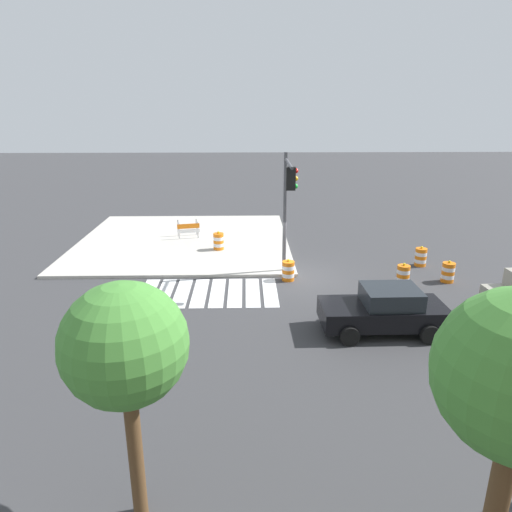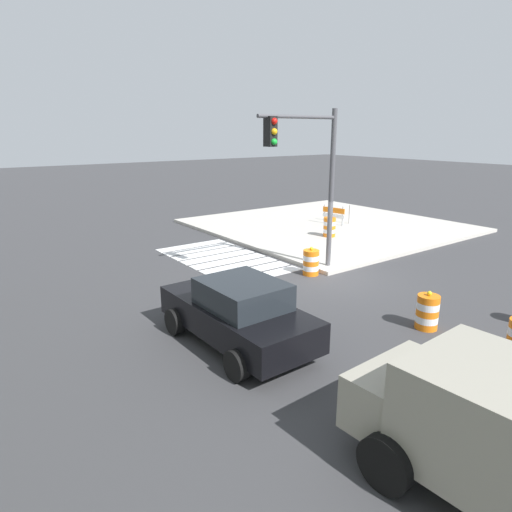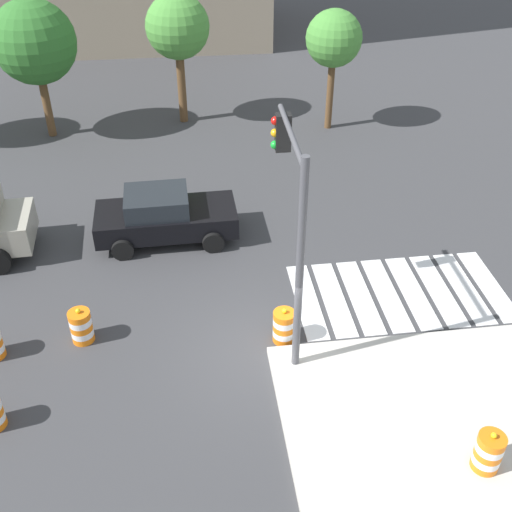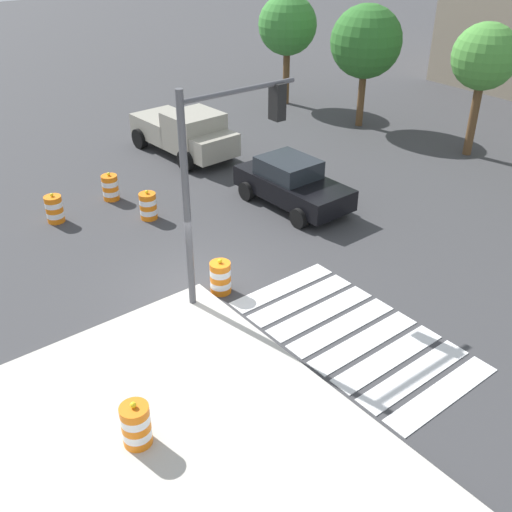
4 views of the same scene
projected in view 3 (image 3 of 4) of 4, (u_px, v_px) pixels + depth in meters
name	position (u px, v px, depth m)	size (l,w,h in m)	color
ground_plane	(267.00, 352.00, 15.62)	(120.00, 120.00, 0.00)	#38383A
crosswalk_stripes	(399.00, 293.00, 17.49)	(5.85, 3.20, 0.02)	silver
sports_car	(164.00, 216.00, 19.27)	(4.33, 2.19, 1.63)	black
traffic_barrel_near_corner	(284.00, 326.00, 15.71)	(0.56, 0.56, 1.02)	orange
traffic_barrel_median_far	(81.00, 326.00, 15.71)	(0.56, 0.56, 1.02)	orange
traffic_barrel_on_sidewalk	(488.00, 452.00, 12.47)	(0.56, 0.56, 1.02)	orange
traffic_light_pole	(292.00, 204.00, 13.84)	(0.47, 3.29, 5.50)	#4C4C51
street_tree_streetside_near	(178.00, 28.00, 24.80)	(2.55, 2.55, 5.25)	brown
street_tree_streetside_mid	(34.00, 43.00, 23.70)	(3.18, 3.18, 5.40)	brown
street_tree_streetside_far	(334.00, 40.00, 24.39)	(2.21, 2.21, 4.82)	brown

